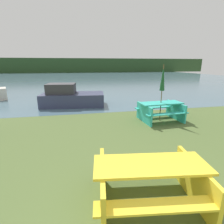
# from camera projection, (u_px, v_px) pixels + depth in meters

# --- Properties ---
(water) EXTENTS (60.00, 50.00, 0.00)m
(water) POSITION_uv_depth(u_px,v_px,m) (82.00, 77.00, 32.31)
(water) COLOR slate
(water) RESTS_ON ground_plane
(far_treeline) EXTENTS (80.00, 1.60, 4.00)m
(far_treeline) POSITION_uv_depth(u_px,v_px,m) (79.00, 65.00, 50.67)
(far_treeline) COLOR #284723
(far_treeline) RESTS_ON water
(picnic_table_yellow) EXTENTS (2.05, 1.62, 0.76)m
(picnic_table_yellow) POSITION_uv_depth(u_px,v_px,m) (150.00, 179.00, 2.97)
(picnic_table_yellow) COLOR yellow
(picnic_table_yellow) RESTS_ON ground_plane
(picnic_table_teal) EXTENTS (1.87, 1.48, 0.79)m
(picnic_table_teal) POSITION_uv_depth(u_px,v_px,m) (160.00, 110.00, 7.44)
(picnic_table_teal) COLOR #33B7A8
(picnic_table_teal) RESTS_ON ground_plane
(umbrella_darkgreen) EXTENTS (0.21, 0.21, 2.34)m
(umbrella_darkgreen) POSITION_uv_depth(u_px,v_px,m) (163.00, 79.00, 7.10)
(umbrella_darkgreen) COLOR brown
(umbrella_darkgreen) RESTS_ON ground_plane
(boat) EXTENTS (3.69, 2.07, 1.29)m
(boat) POSITION_uv_depth(u_px,v_px,m) (71.00, 97.00, 10.16)
(boat) COLOR #333856
(boat) RESTS_ON water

